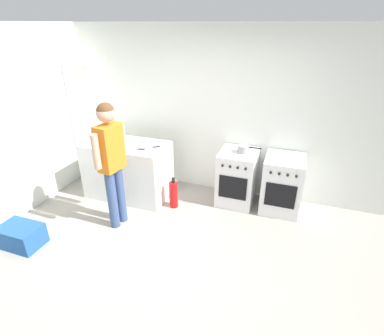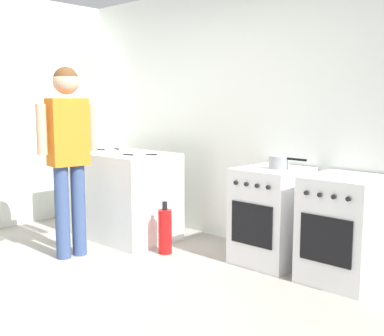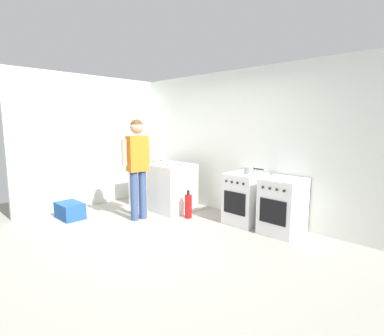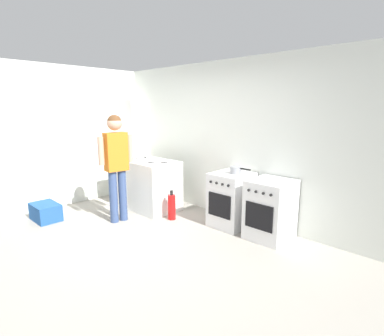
% 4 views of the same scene
% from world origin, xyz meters
% --- Properties ---
extents(ground_plane, '(8.00, 8.00, 0.00)m').
position_xyz_m(ground_plane, '(0.00, 0.00, 0.00)').
color(ground_plane, gray).
extents(back_wall, '(6.00, 0.10, 2.60)m').
position_xyz_m(back_wall, '(0.00, 1.95, 1.30)').
color(back_wall, silver).
rests_on(back_wall, ground).
extents(side_wall_left, '(0.10, 3.10, 2.60)m').
position_xyz_m(side_wall_left, '(-2.60, 0.40, 1.30)').
color(side_wall_left, silver).
rests_on(side_wall_left, ground).
extents(counter_unit, '(1.30, 0.70, 0.90)m').
position_xyz_m(counter_unit, '(-1.35, 1.20, 0.45)').
color(counter_unit, white).
rests_on(counter_unit, ground).
extents(oven_left, '(0.55, 0.62, 0.85)m').
position_xyz_m(oven_left, '(0.35, 1.58, 0.43)').
color(oven_left, white).
rests_on(oven_left, ground).
extents(oven_right, '(0.56, 0.62, 0.85)m').
position_xyz_m(oven_right, '(1.03, 1.58, 0.43)').
color(oven_right, white).
rests_on(oven_right, ground).
extents(pot, '(0.35, 0.17, 0.11)m').
position_xyz_m(pot, '(0.41, 1.58, 0.91)').
color(pot, gray).
rests_on(pot, oven_left).
extents(knife_carving, '(0.32, 0.14, 0.01)m').
position_xyz_m(knife_carving, '(-1.65, 1.40, 0.90)').
color(knife_carving, silver).
rests_on(knife_carving, counter_unit).
extents(knife_bread, '(0.34, 0.14, 0.01)m').
position_xyz_m(knife_bread, '(-1.11, 1.04, 0.90)').
color(knife_bread, silver).
rests_on(knife_bread, counter_unit).
extents(knife_utility, '(0.23, 0.15, 0.01)m').
position_xyz_m(knife_utility, '(-1.66, 1.15, 0.90)').
color(knife_utility, silver).
rests_on(knife_utility, counter_unit).
extents(knife_chef, '(0.27, 0.20, 0.01)m').
position_xyz_m(knife_chef, '(-0.91, 1.18, 0.90)').
color(knife_chef, silver).
rests_on(knife_chef, counter_unit).
extents(person, '(0.25, 0.56, 1.73)m').
position_xyz_m(person, '(-1.09, 0.45, 1.05)').
color(person, '#384C7A').
rests_on(person, ground).
extents(fire_extinguisher, '(0.13, 0.13, 0.50)m').
position_xyz_m(fire_extinguisher, '(-0.52, 1.10, 0.22)').
color(fire_extinguisher, red).
rests_on(fire_extinguisher, ground).
extents(recycling_crate_lower, '(0.52, 0.36, 0.28)m').
position_xyz_m(recycling_crate_lower, '(-2.01, -0.37, 0.14)').
color(recycling_crate_lower, '#235193').
rests_on(recycling_crate_lower, ground).
extents(larder_cabinet, '(0.48, 0.44, 2.00)m').
position_xyz_m(larder_cabinet, '(-2.30, 1.68, 1.00)').
color(larder_cabinet, white).
rests_on(larder_cabinet, ground).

